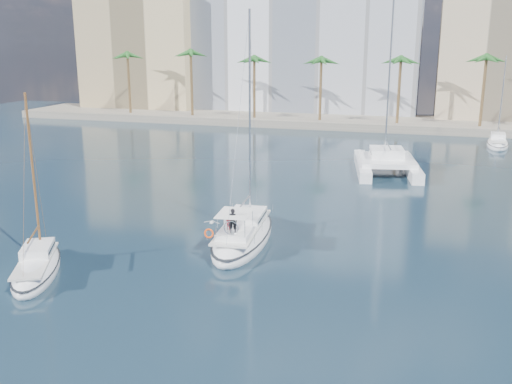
% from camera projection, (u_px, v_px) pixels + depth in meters
% --- Properties ---
extents(ground, '(160.00, 160.00, 0.00)m').
position_uv_depth(ground, '(248.00, 253.00, 37.46)').
color(ground, black).
rests_on(ground, ground).
extents(quay, '(120.00, 14.00, 1.20)m').
position_uv_depth(quay, '(358.00, 122.00, 93.84)').
color(quay, gray).
rests_on(quay, ground).
extents(building_modern, '(42.00, 16.00, 28.00)m').
position_uv_depth(building_modern, '(303.00, 38.00, 104.81)').
color(building_modern, white).
rests_on(building_modern, ground).
extents(building_tan_left, '(22.00, 14.00, 22.00)m').
position_uv_depth(building_tan_left, '(147.00, 54.00, 110.11)').
color(building_tan_left, tan).
rests_on(building_tan_left, ground).
extents(building_beige, '(20.00, 14.00, 20.00)m').
position_uv_depth(building_beige, '(502.00, 63.00, 93.73)').
color(building_beige, '#C6B18E').
rests_on(building_beige, ground).
extents(palm_left, '(3.60, 3.60, 12.30)m').
position_uv_depth(palm_left, '(157.00, 60.00, 96.98)').
color(palm_left, brown).
rests_on(palm_left, ground).
extents(palm_centre, '(3.60, 3.60, 12.30)m').
position_uv_depth(palm_centre, '(358.00, 63.00, 87.65)').
color(palm_centre, brown).
rests_on(palm_centre, ground).
extents(main_sloop, '(4.44, 11.28, 16.37)m').
position_uv_depth(main_sloop, '(243.00, 235.00, 39.40)').
color(main_sloop, white).
rests_on(main_sloop, ground).
extents(small_sloop, '(5.67, 8.12, 11.26)m').
position_uv_depth(small_sloop, '(37.00, 268.00, 33.98)').
color(small_sloop, white).
rests_on(small_sloop, ground).
extents(catamaran, '(8.16, 13.23, 18.00)m').
position_uv_depth(catamaran, '(386.00, 161.00, 60.64)').
color(catamaran, white).
rests_on(catamaran, ground).
extents(seagull, '(1.19, 0.51, 0.22)m').
position_uv_depth(seagull, '(212.00, 222.00, 41.38)').
color(seagull, silver).
rests_on(seagull, ground).
extents(moored_yacht_a, '(3.37, 9.52, 11.90)m').
position_uv_depth(moored_yacht_a, '(497.00, 146.00, 75.53)').
color(moored_yacht_a, white).
rests_on(moored_yacht_a, ground).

